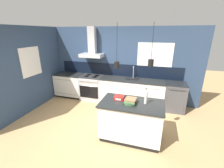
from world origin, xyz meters
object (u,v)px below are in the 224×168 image
at_px(oven_range, 92,88).
at_px(red_supply_box, 119,98).
at_px(dishwasher, 175,97).
at_px(book_stack, 130,101).
at_px(bottle_on_island, 146,97).

height_order(oven_range, red_supply_box, red_supply_box).
distance_m(dishwasher, book_stack, 2.17).
bearing_deg(red_supply_box, book_stack, -21.47).
height_order(book_stack, red_supply_box, book_stack).
bearing_deg(red_supply_box, oven_range, 131.24).
relative_size(bottle_on_island, book_stack, 1.10).
bearing_deg(bottle_on_island, dishwasher, 64.43).
bearing_deg(dishwasher, book_stack, -122.59).
distance_m(oven_range, dishwasher, 2.87).
bearing_deg(bottle_on_island, red_supply_box, 177.39).
xyz_separation_m(dishwasher, book_stack, (-1.13, -1.77, 0.51)).
height_order(oven_range, dishwasher, same).
bearing_deg(oven_range, red_supply_box, -48.76).
relative_size(oven_range, book_stack, 2.83).
height_order(bottle_on_island, red_supply_box, bottle_on_island).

